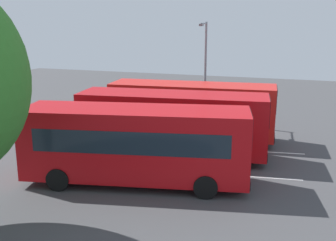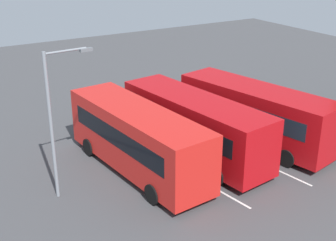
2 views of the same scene
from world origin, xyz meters
TOP-DOWN VIEW (x-y plane):
  - ground_plane at (0.00, 0.00)m, footprint 62.93×62.93m
  - bus_far_left at (-0.71, -3.66)m, footprint 9.71×4.37m
  - bus_center_left at (-0.39, 0.22)m, footprint 9.65×3.70m
  - bus_center_right at (-0.33, 3.56)m, footprint 9.60×3.40m
  - pedestrian at (7.79, -2.96)m, footprint 0.38×0.38m
  - street_lamp at (-0.65, 7.62)m, footprint 0.36×2.23m
  - lane_stripe_outer_left at (0.00, -1.88)m, footprint 12.06×1.87m
  - lane_stripe_inner_left at (0.00, 1.88)m, footprint 12.06×1.87m

SIDE VIEW (x-z plane):
  - ground_plane at x=0.00m, z-range 0.00..0.00m
  - lane_stripe_outer_left at x=0.00m, z-range 0.00..0.01m
  - lane_stripe_inner_left at x=0.00m, z-range 0.00..0.01m
  - pedestrian at x=7.79m, z-range 0.16..1.94m
  - bus_far_left at x=-0.71m, z-range 0.16..3.41m
  - bus_center_left at x=-0.39m, z-range 0.16..3.41m
  - bus_center_right at x=-0.33m, z-range 0.16..3.41m
  - street_lamp at x=-0.65m, z-range 0.54..7.23m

